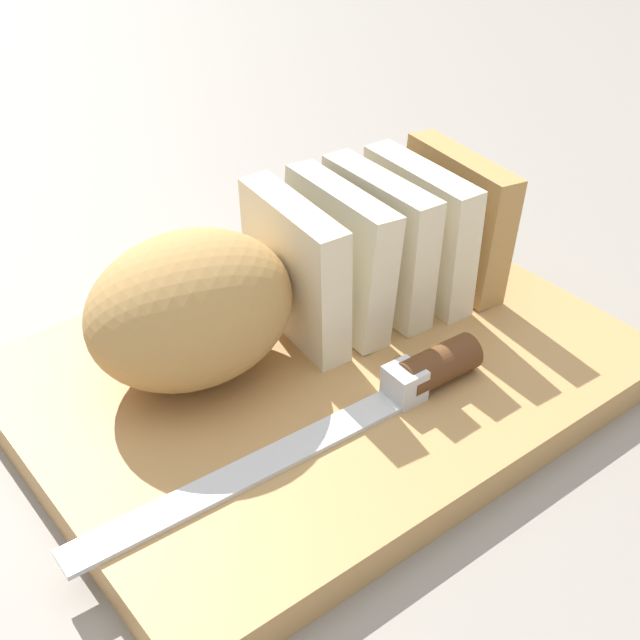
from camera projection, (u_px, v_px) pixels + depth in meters
The scene contains 8 objects.
ground_plane at pixel (320, 386), 0.57m from camera, with size 3.00×3.00×0.00m, color gray.
cutting_board at pixel (320, 373), 0.56m from camera, with size 0.37×0.28×0.02m, color tan.
bread_loaf at pixel (281, 277), 0.55m from camera, with size 0.29×0.13×0.09m.
bread_knife at pixel (389, 393), 0.51m from camera, with size 0.27×0.04×0.02m.
crumb_near_knife at pixel (250, 352), 0.56m from camera, with size 0.00×0.00×0.00m, color #A8753D.
crumb_near_loaf at pixel (398, 359), 0.55m from camera, with size 0.00×0.00×0.00m, color #A8753D.
crumb_stray_left at pixel (296, 347), 0.56m from camera, with size 0.00×0.00×0.00m, color #A8753D.
crumb_stray_right at pixel (222, 344), 0.57m from camera, with size 0.00×0.00×0.00m, color #A8753D.
Camera 1 is at (-0.29, -0.33, 0.36)m, focal length 49.23 mm.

